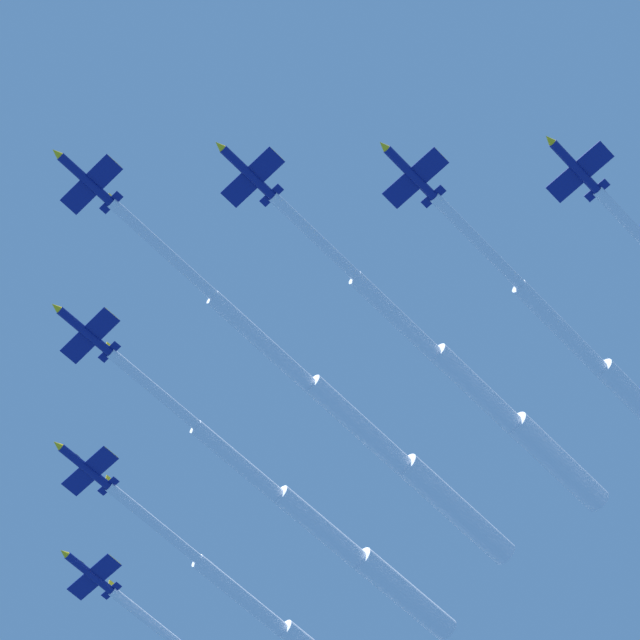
# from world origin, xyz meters

# --- Properties ---
(jet_lead) EXTENTS (77.99, 30.20, 3.67)m
(jet_lead) POSITION_xyz_m (-18.24, -1.51, 152.81)
(jet_lead) COLOR navy
(jet_port_inner) EXTENTS (68.03, 26.87, 3.68)m
(jet_port_inner) POSITION_xyz_m (-19.51, 14.17, 153.11)
(jet_port_inner) COLOR navy
(jet_starboard_inner) EXTENTS (67.94, 27.94, 3.69)m
(jet_starboard_inner) POSITION_xyz_m (-28.62, -12.58, 150.95)
(jet_starboard_inner) COLOR navy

